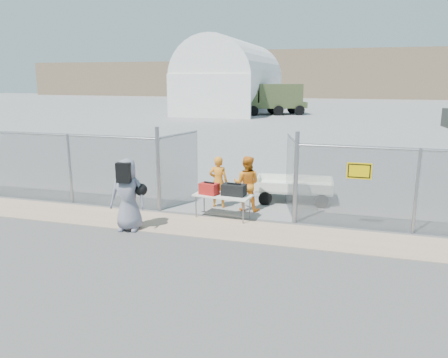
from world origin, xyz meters
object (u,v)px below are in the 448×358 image
(security_worker_left, at_px, (218,182))
(visitor, at_px, (128,195))
(security_worker_right, at_px, (247,184))
(utility_trailer, at_px, (294,189))
(folding_table, at_px, (223,206))

(security_worker_left, bearing_deg, visitor, 54.17)
(security_worker_right, xyz_separation_m, visitor, (-2.54, -2.50, 0.12))
(security_worker_left, distance_m, security_worker_right, 0.90)
(security_worker_right, bearing_deg, visitor, 42.74)
(visitor, distance_m, utility_trailer, 5.48)
(folding_table, xyz_separation_m, utility_trailer, (1.70, 2.34, 0.04))
(folding_table, bearing_deg, security_worker_right, 68.81)
(visitor, xyz_separation_m, utility_trailer, (3.77, 3.95, -0.56))
(security_worker_left, height_order, security_worker_right, security_worker_right)
(security_worker_left, bearing_deg, utility_trailer, -150.33)
(folding_table, distance_m, security_worker_left, 1.15)
(folding_table, relative_size, security_worker_left, 1.01)
(visitor, height_order, utility_trailer, visitor)
(folding_table, xyz_separation_m, security_worker_right, (0.47, 0.89, 0.48))
(security_worker_right, relative_size, utility_trailer, 0.52)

